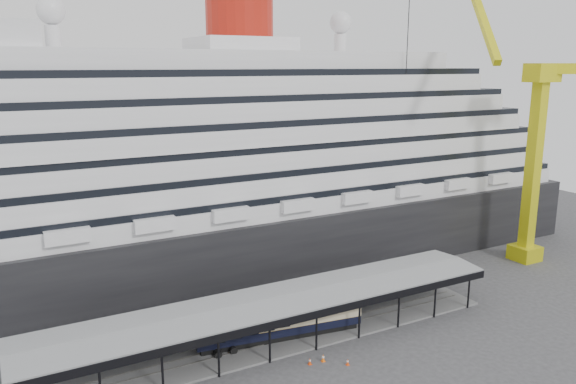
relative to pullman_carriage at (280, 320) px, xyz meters
name	(u,v)px	position (x,y,z in m)	size (l,w,h in m)	color
ground	(298,360)	(-0.45, -5.00, -2.38)	(200.00, 200.00, 0.00)	#38383A
cruise_ship	(193,151)	(-0.40, 27.00, 15.97)	(130.00, 30.00, 43.90)	black
platform_canopy	(276,321)	(-0.45, 0.00, -0.01)	(56.00, 9.18, 5.30)	slate
crane_yellow	(529,138)	(46.62, 5.54, 17.58)	(23.83, 18.78, 47.60)	#C6C112
pullman_carriage	(280,320)	(0.00, 0.00, 0.00)	(19.86, 5.16, 19.34)	black
traffic_cone_left	(310,361)	(0.20, -6.45, -2.00)	(0.45, 0.45, 0.75)	#DE400C
traffic_cone_mid	(348,362)	(3.66, -8.45, -2.02)	(0.38, 0.38, 0.71)	#EF460D
traffic_cone_right	(323,358)	(1.78, -6.59, -1.96)	(0.49, 0.49, 0.84)	orange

